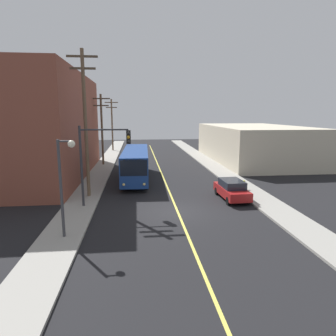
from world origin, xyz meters
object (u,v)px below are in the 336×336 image
at_px(utility_pole_far, 112,122).
at_px(city_bus, 136,163).
at_px(utility_pole_mid, 102,126).
at_px(parked_car_red, 232,189).
at_px(utility_pole_near, 85,119).
at_px(fire_hydrant, 244,185).
at_px(street_lamp_left, 64,174).
at_px(traffic_signal_left_corner, 102,151).

bearing_deg(utility_pole_far, city_bus, -80.04).
bearing_deg(utility_pole_far, utility_pole_mid, -90.35).
height_order(parked_car_red, utility_pole_far, utility_pole_far).
relative_size(parked_car_red, utility_pole_near, 0.38).
relative_size(city_bus, fire_hydrant, 14.54).
bearing_deg(city_bus, street_lamp_left, -104.34).
relative_size(utility_pole_far, traffic_signal_left_corner, 1.57).
xyz_separation_m(parked_car_red, fire_hydrant, (1.96, 2.48, -0.26)).
height_order(city_bus, street_lamp_left, street_lamp_left).
height_order(city_bus, utility_pole_far, utility_pole_far).
xyz_separation_m(utility_pole_mid, fire_hydrant, (14.32, -15.08, -4.75)).
bearing_deg(parked_car_red, utility_pole_mid, 125.14).
xyz_separation_m(utility_pole_far, street_lamp_left, (0.55, -39.84, -1.62)).
distance_m(parked_car_red, utility_pole_mid, 21.93).
distance_m(city_bus, traffic_signal_left_corner, 9.92).
bearing_deg(traffic_signal_left_corner, utility_pole_near, 119.19).
height_order(city_bus, utility_pole_mid, utility_pole_mid).
relative_size(parked_car_red, traffic_signal_left_corner, 0.74).
relative_size(city_bus, parked_car_red, 2.74).
relative_size(utility_pole_mid, traffic_signal_left_corner, 1.56).
distance_m(utility_pole_mid, street_lamp_left, 24.24).
xyz_separation_m(parked_car_red, street_lamp_left, (-11.71, -6.63, 2.90)).
distance_m(parked_car_red, utility_pole_far, 35.69).
bearing_deg(fire_hydrant, traffic_signal_left_corner, -164.28).
distance_m(utility_pole_near, fire_hydrant, 15.08).
relative_size(utility_pole_near, utility_pole_mid, 1.26).
bearing_deg(utility_pole_near, parked_car_red, -8.64).
bearing_deg(fire_hydrant, utility_pole_far, 114.84).
height_order(city_bus, traffic_signal_left_corner, traffic_signal_left_corner).
distance_m(traffic_signal_left_corner, street_lamp_left, 5.85).
xyz_separation_m(city_bus, traffic_signal_left_corner, (-2.41, -9.30, 2.49)).
height_order(utility_pole_near, street_lamp_left, utility_pole_near).
bearing_deg(city_bus, utility_pole_far, 99.96).
relative_size(parked_car_red, fire_hydrant, 5.31).
distance_m(traffic_signal_left_corner, fire_hydrant, 13.27).
relative_size(utility_pole_mid, street_lamp_left, 1.71).
height_order(city_bus, utility_pole_near, utility_pole_near).
height_order(city_bus, fire_hydrant, city_bus).
bearing_deg(utility_pole_near, fire_hydrant, 2.80).
distance_m(parked_car_red, utility_pole_near, 13.30).
bearing_deg(street_lamp_left, parked_car_red, 29.50).
distance_m(city_bus, street_lamp_left, 15.55).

